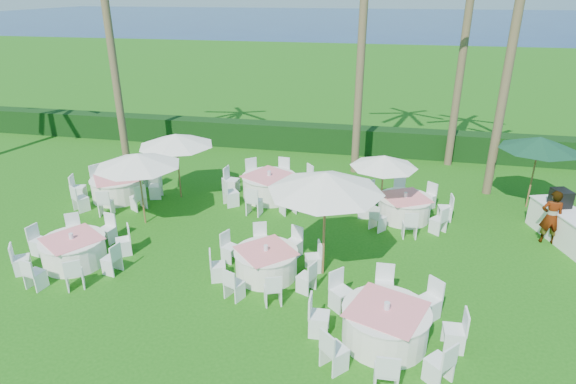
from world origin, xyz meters
name	(u,v)px	position (x,y,z in m)	size (l,w,h in m)	color
ground	(221,290)	(0.00, 0.00, 0.00)	(120.00, 120.00, 0.00)	#18590F
hedge	(302,137)	(0.00, 12.00, 0.60)	(34.00, 1.00, 1.20)	black
ocean	(375,23)	(0.00, 102.00, 0.00)	(260.00, 260.00, 0.00)	#081B55
banquet_table_a	(74,250)	(-4.47, 0.45, 0.41)	(3.08, 3.08, 0.93)	white
banquet_table_b	(266,262)	(0.98, 0.93, 0.40)	(2.93, 2.93, 0.91)	white
banquet_table_c	(385,324)	(4.16, -1.11, 0.44)	(3.36, 3.36, 1.01)	white
banquet_table_d	(117,188)	(-5.63, 4.82, 0.43)	(3.23, 3.23, 0.98)	white
banquet_table_e	(269,186)	(-0.17, 6.03, 0.46)	(3.52, 3.52, 1.05)	white
banquet_table_f	(404,207)	(4.67, 5.25, 0.41)	(3.11, 3.11, 0.94)	white
umbrella_a	(137,160)	(-3.72, 3.17, 2.21)	(2.71, 2.71, 2.42)	brown
umbrella_b	(326,182)	(2.46, 1.32, 2.69)	(3.02, 3.02, 2.95)	brown
umbrella_c	(176,140)	(-3.41, 5.40, 2.22)	(2.69, 2.69, 2.43)	brown
umbrella_d	(384,161)	(3.88, 5.10, 2.04)	(2.20, 2.20, 2.23)	brown
umbrella_green	(540,143)	(8.98, 7.07, 2.36)	(2.60, 2.60, 2.58)	brown
staff_person	(551,217)	(8.93, 4.42, 0.86)	(0.63, 0.41, 1.71)	gray
palm_a	(107,20)	(-7.29, 8.48, 5.99)	(4.30, 4.34, 11.02)	brown
palm_c	(364,6)	(2.70, 9.45, 6.55)	(4.40, 4.16, 12.12)	brown
palm_d	(464,46)	(6.68, 11.16, 5.04)	(4.40, 4.16, 9.15)	brown
palm_e	(510,55)	(7.80, 8.11, 5.07)	(4.40, 3.98, 9.22)	brown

